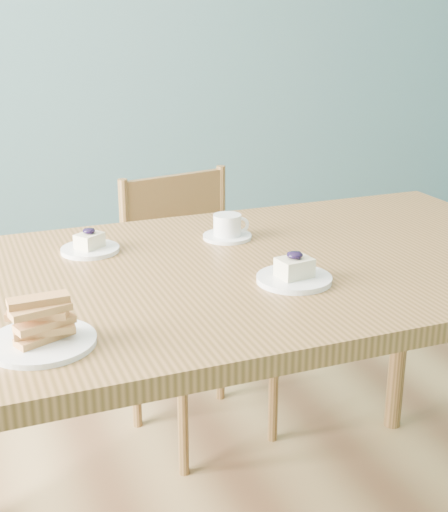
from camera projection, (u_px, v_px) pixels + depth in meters
The scene contains 7 objects.
room at pixel (326, 24), 1.78m from camera, with size 5.01×5.01×2.71m.
dining_table at pixel (256, 295), 1.69m from camera, with size 1.54×0.88×0.82m.
dining_chair at pixel (196, 308), 2.35m from camera, with size 0.47×0.46×0.88m.
cheesecake_plate_near at pixel (294, 274), 1.54m from camera, with size 0.16×0.16×0.07m.
cheesecake_plate_far at pixel (90, 246), 1.73m from camera, with size 0.14×0.14×0.06m.
coffee_cup at pixel (228, 228), 1.83m from camera, with size 0.13×0.13×0.06m.
biscotti_plate at pixel (40, 330), 1.25m from camera, with size 0.19×0.19×0.09m.
Camera 1 is at (-0.93, -1.65, 1.39)m, focal length 50.00 mm.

